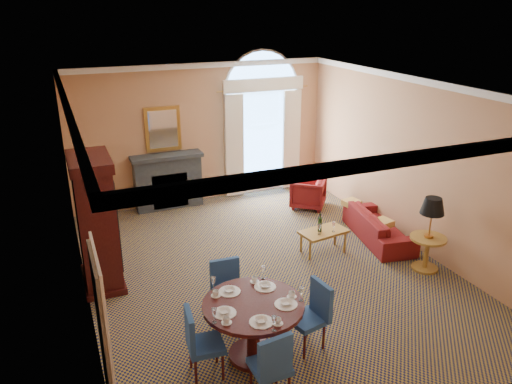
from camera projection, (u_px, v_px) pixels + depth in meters
name	position (u px, v px, depth m)	size (l,w,h in m)	color
ground	(267.00, 270.00, 8.84)	(7.50, 7.50, 0.00)	#13173C
room_envelope	(251.00, 123.00, 8.51)	(6.04, 7.52, 3.45)	tan
armoire	(97.00, 224.00, 8.08)	(0.64, 1.13, 2.22)	black
dining_table	(253.00, 317.00, 6.46)	(1.32, 1.32, 1.03)	black
dining_chair_north	(228.00, 288.00, 7.23)	(0.53, 0.53, 0.98)	navy
dining_chair_south	(272.00, 363.00, 5.72)	(0.47, 0.48, 0.98)	navy
dining_chair_east	(313.00, 311.00, 6.69)	(0.52, 0.52, 0.98)	navy
dining_chair_west	(198.00, 339.00, 6.13)	(0.49, 0.48, 0.98)	navy
sofa	(379.00, 226.00, 9.89)	(1.92, 0.75, 0.56)	maroon
armchair	(308.00, 193.00, 11.44)	(0.74, 0.76, 0.69)	maroon
coffee_table	(323.00, 232.00, 9.31)	(0.94, 0.61, 0.80)	#A27630
side_table	(430.00, 225.00, 8.56)	(0.62, 0.62, 1.33)	#A27630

